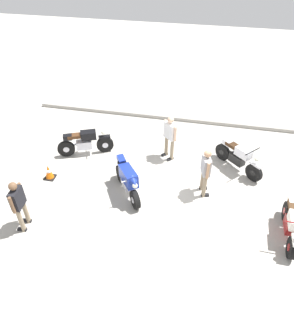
{
  "coord_description": "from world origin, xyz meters",
  "views": [
    {
      "loc": [
        0.65,
        -7.73,
        7.22
      ],
      "look_at": [
        -0.99,
        0.05,
        0.75
      ],
      "focal_mm": 33.87,
      "sensor_mm": 36.0,
      "label": 1
    }
  ],
  "objects_px": {
    "motorcycle_silver_cruiser": "(238,157)",
    "motorcycle_cream_vintage": "(291,224)",
    "person_in_white_shirt": "(170,135)",
    "motorcycle_black_cruiser": "(85,142)",
    "motorcycle_blue_sportbike": "(128,179)",
    "person_in_black_shirt": "(18,203)",
    "person_in_gray_shirt": "(206,170)",
    "traffic_cone": "(49,172)"
  },
  "relations": [
    {
      "from": "motorcycle_black_cruiser",
      "to": "person_in_gray_shirt",
      "type": "distance_m",
      "value": 4.7
    },
    {
      "from": "motorcycle_black_cruiser",
      "to": "person_in_white_shirt",
      "type": "distance_m",
      "value": 3.18
    },
    {
      "from": "motorcycle_cream_vintage",
      "to": "person_in_gray_shirt",
      "type": "bearing_deg",
      "value": -115.34
    },
    {
      "from": "motorcycle_silver_cruiser",
      "to": "motorcycle_black_cruiser",
      "type": "xyz_separation_m",
      "value": [
        -5.6,
        -0.23,
        0.0
      ]
    },
    {
      "from": "motorcycle_silver_cruiser",
      "to": "person_in_gray_shirt",
      "type": "bearing_deg",
      "value": -83.29
    },
    {
      "from": "motorcycle_blue_sportbike",
      "to": "traffic_cone",
      "type": "height_order",
      "value": "motorcycle_blue_sportbike"
    },
    {
      "from": "motorcycle_silver_cruiser",
      "to": "motorcycle_cream_vintage",
      "type": "bearing_deg",
      "value": -20.34
    },
    {
      "from": "motorcycle_silver_cruiser",
      "to": "person_in_black_shirt",
      "type": "relative_size",
      "value": 0.95
    },
    {
      "from": "person_in_white_shirt",
      "to": "motorcycle_black_cruiser",
      "type": "bearing_deg",
      "value": -38.6
    },
    {
      "from": "person_in_black_shirt",
      "to": "traffic_cone",
      "type": "distance_m",
      "value": 2.3
    },
    {
      "from": "motorcycle_cream_vintage",
      "to": "person_in_gray_shirt",
      "type": "distance_m",
      "value": 2.86
    },
    {
      "from": "motorcycle_cream_vintage",
      "to": "person_in_black_shirt",
      "type": "height_order",
      "value": "person_in_black_shirt"
    },
    {
      "from": "motorcycle_silver_cruiser",
      "to": "person_in_white_shirt",
      "type": "relative_size",
      "value": 0.93
    },
    {
      "from": "motorcycle_silver_cruiser",
      "to": "motorcycle_black_cruiser",
      "type": "relative_size",
      "value": 0.82
    },
    {
      "from": "motorcycle_silver_cruiser",
      "to": "person_in_black_shirt",
      "type": "height_order",
      "value": "person_in_black_shirt"
    },
    {
      "from": "traffic_cone",
      "to": "person_in_black_shirt",
      "type": "bearing_deg",
      "value": -82.62
    },
    {
      "from": "motorcycle_cream_vintage",
      "to": "person_in_black_shirt",
      "type": "relative_size",
      "value": 1.15
    },
    {
      "from": "motorcycle_blue_sportbike",
      "to": "motorcycle_silver_cruiser",
      "type": "distance_m",
      "value": 4.02
    },
    {
      "from": "motorcycle_cream_vintage",
      "to": "person_in_white_shirt",
      "type": "distance_m",
      "value": 4.93
    },
    {
      "from": "person_in_black_shirt",
      "to": "person_in_gray_shirt",
      "type": "bearing_deg",
      "value": -157.37
    },
    {
      "from": "motorcycle_silver_cruiser",
      "to": "motorcycle_cream_vintage",
      "type": "relative_size",
      "value": 0.82
    },
    {
      "from": "motorcycle_silver_cruiser",
      "to": "person_in_white_shirt",
      "type": "bearing_deg",
      "value": -141.53
    },
    {
      "from": "motorcycle_silver_cruiser",
      "to": "person_in_gray_shirt",
      "type": "relative_size",
      "value": 0.95
    },
    {
      "from": "motorcycle_blue_sportbike",
      "to": "person_in_white_shirt",
      "type": "xyz_separation_m",
      "value": [
        0.99,
        2.22,
        0.4
      ]
    },
    {
      "from": "motorcycle_blue_sportbike",
      "to": "traffic_cone",
      "type": "relative_size",
      "value": 3.26
    },
    {
      "from": "person_in_gray_shirt",
      "to": "motorcycle_silver_cruiser",
      "type": "bearing_deg",
      "value": 39.4
    },
    {
      "from": "person_in_white_shirt",
      "to": "person_in_gray_shirt",
      "type": "relative_size",
      "value": 1.01
    },
    {
      "from": "person_in_white_shirt",
      "to": "person_in_gray_shirt",
      "type": "xyz_separation_m",
      "value": [
        1.38,
        -1.7,
        -0.02
      ]
    },
    {
      "from": "motorcycle_blue_sportbike",
      "to": "person_in_white_shirt",
      "type": "bearing_deg",
      "value": 122.19
    },
    {
      "from": "person_in_white_shirt",
      "to": "traffic_cone",
      "type": "distance_m",
      "value": 4.42
    },
    {
      "from": "motorcycle_cream_vintage",
      "to": "traffic_cone",
      "type": "xyz_separation_m",
      "value": [
        -7.74,
        0.95,
        -0.23
      ]
    },
    {
      "from": "person_in_white_shirt",
      "to": "traffic_cone",
      "type": "bearing_deg",
      "value": -18.63
    },
    {
      "from": "motorcycle_black_cruiser",
      "to": "person_in_white_shirt",
      "type": "height_order",
      "value": "person_in_white_shirt"
    },
    {
      "from": "person_in_gray_shirt",
      "to": "motorcycle_black_cruiser",
      "type": "bearing_deg",
      "value": 149.97
    },
    {
      "from": "person_in_black_shirt",
      "to": "person_in_gray_shirt",
      "type": "distance_m",
      "value": 5.56
    },
    {
      "from": "motorcycle_silver_cruiser",
      "to": "person_in_white_shirt",
      "type": "height_order",
      "value": "person_in_white_shirt"
    },
    {
      "from": "person_in_black_shirt",
      "to": "motorcycle_black_cruiser",
      "type": "bearing_deg",
      "value": -101.16
    },
    {
      "from": "motorcycle_cream_vintage",
      "to": "person_in_black_shirt",
      "type": "distance_m",
      "value": 7.58
    },
    {
      "from": "motorcycle_blue_sportbike",
      "to": "person_in_black_shirt",
      "type": "bearing_deg",
      "value": -85.99
    },
    {
      "from": "motorcycle_silver_cruiser",
      "to": "person_in_gray_shirt",
      "type": "xyz_separation_m",
      "value": [
        -1.1,
        -1.5,
        0.45
      ]
    },
    {
      "from": "motorcycle_black_cruiser",
      "to": "person_in_gray_shirt",
      "type": "relative_size",
      "value": 1.16
    },
    {
      "from": "person_in_gray_shirt",
      "to": "traffic_cone",
      "type": "relative_size",
      "value": 3.21
    }
  ]
}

